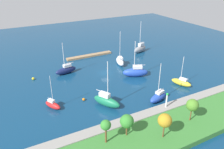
% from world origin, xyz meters
% --- Properties ---
extents(water, '(160.00, 160.00, 0.00)m').
position_xyz_m(water, '(0.00, 0.00, 0.00)').
color(water, navy).
rests_on(water, ground).
extents(pier_dock, '(18.32, 2.07, 0.70)m').
position_xyz_m(pier_dock, '(-1.29, -16.62, 0.35)').
color(pier_dock, '#997A56').
rests_on(pier_dock, ground).
extents(breakwater, '(62.33, 2.66, 1.46)m').
position_xyz_m(breakwater, '(0.00, 26.35, 0.73)').
color(breakwater, gray).
rests_on(breakwater, ground).
extents(shoreline_park, '(51.06, 12.20, 1.23)m').
position_xyz_m(shoreline_park, '(0.00, 32.00, 0.62)').
color(shoreline_park, '#387A33').
rests_on(shoreline_park, ground).
extents(harbor_beacon, '(0.56, 0.56, 3.73)m').
position_xyz_m(harbor_beacon, '(-3.09, 26.35, 3.61)').
color(harbor_beacon, silver).
rests_on(harbor_beacon, breakwater).
extents(park_tree_mideast, '(2.74, 2.74, 5.32)m').
position_xyz_m(park_tree_mideast, '(4.15, 34.08, 5.15)').
color(park_tree_mideast, brown).
rests_on(park_tree_mideast, shoreline_park).
extents(park_tree_midwest, '(2.64, 2.64, 5.22)m').
position_xyz_m(park_tree_midwest, '(-4.53, 32.62, 5.11)').
color(park_tree_midwest, brown).
rests_on(park_tree_midwest, shoreline_park).
extents(park_tree_west, '(2.74, 2.74, 4.70)m').
position_xyz_m(park_tree_west, '(10.21, 30.23, 4.55)').
color(park_tree_west, brown).
rests_on(park_tree_west, shoreline_park).
extents(park_tree_east, '(2.00, 2.00, 5.05)m').
position_xyz_m(park_tree_east, '(14.73, 30.17, 5.15)').
color(park_tree_east, brown).
rests_on(park_tree_east, shoreline_park).
extents(sailboat_blue_west_end, '(8.32, 5.66, 11.62)m').
position_xyz_m(sailboat_blue_west_end, '(-7.40, 6.61, 1.55)').
color(sailboat_blue_west_end, '#2347B2').
rests_on(sailboat_blue_west_end, water).
extents(sailboat_navy_by_breakwater, '(7.41, 3.24, 10.53)m').
position_xyz_m(sailboat_navy_by_breakwater, '(11.46, -5.74, 1.30)').
color(sailboat_navy_by_breakwater, '#141E4C').
rests_on(sailboat_navy_by_breakwater, water).
extents(sailboat_gray_lone_south, '(7.46, 4.31, 12.73)m').
position_xyz_m(sailboat_gray_lone_south, '(-21.70, -11.66, 1.52)').
color(sailboat_gray_lone_south, gray).
rests_on(sailboat_gray_lone_south, water).
extents(sailboat_green_far_north, '(5.61, 7.62, 12.10)m').
position_xyz_m(sailboat_green_far_north, '(8.24, 17.40, 1.45)').
color(sailboat_green_far_north, '#19724C').
rests_on(sailboat_green_far_north, water).
extents(sailboat_yellow_inner_mooring, '(3.88, 6.20, 8.92)m').
position_xyz_m(sailboat_yellow_inner_mooring, '(-16.05, 17.97, 1.02)').
color(sailboat_yellow_inner_mooring, yellow).
rests_on(sailboat_yellow_inner_mooring, water).
extents(sailboat_white_outer_mooring, '(3.52, 6.58, 12.05)m').
position_xyz_m(sailboat_white_outer_mooring, '(-7.79, -3.93, 1.37)').
color(sailboat_white_outer_mooring, white).
rests_on(sailboat_white_outer_mooring, water).
extents(sailboat_red_near_pier, '(3.68, 5.03, 8.94)m').
position_xyz_m(sailboat_red_near_pier, '(20.39, 12.10, 0.95)').
color(sailboat_red_near_pier, red).
rests_on(sailboat_red_near_pier, water).
extents(sailboat_blue_off_beacon, '(6.61, 3.87, 10.61)m').
position_xyz_m(sailboat_blue_off_beacon, '(-4.72, 21.54, 1.16)').
color(sailboat_blue_off_beacon, '#2347B2').
rests_on(sailboat_blue_off_beacon, water).
extents(mooring_buoy_orange, '(0.73, 0.73, 0.73)m').
position_xyz_m(mooring_buoy_orange, '(12.45, 12.45, 0.36)').
color(mooring_buoy_orange, orange).
rests_on(mooring_buoy_orange, water).
extents(mooring_buoy_yellow, '(0.81, 0.81, 0.81)m').
position_xyz_m(mooring_buoy_yellow, '(21.89, -6.08, 0.41)').
color(mooring_buoy_yellow, yellow).
rests_on(mooring_buoy_yellow, water).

